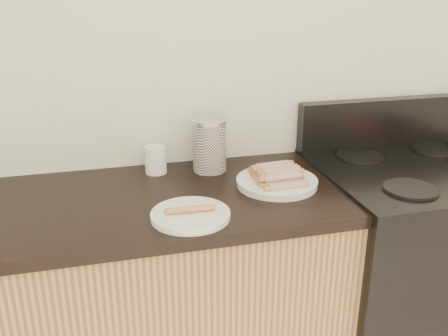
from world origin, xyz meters
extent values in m
cube|color=silver|center=(0.00, 2.00, 1.30)|extent=(4.00, 0.04, 2.60)
cube|color=black|center=(0.78, 1.68, 0.45)|extent=(0.76, 0.65, 0.90)
cube|color=black|center=(0.78, 1.68, 0.91)|extent=(0.76, 0.65, 0.01)
cube|color=black|center=(0.78, 1.96, 1.01)|extent=(0.76, 0.06, 0.20)
cylinder|color=black|center=(0.61, 1.51, 0.92)|extent=(0.18, 0.18, 0.01)
cylinder|color=black|center=(0.61, 1.84, 0.92)|extent=(0.18, 0.18, 0.01)
cylinder|color=black|center=(0.95, 1.84, 0.92)|extent=(0.18, 0.18, 0.01)
cylinder|color=silver|center=(0.20, 1.68, 0.91)|extent=(0.34, 0.34, 0.02)
cylinder|color=white|center=(-0.13, 1.51, 0.91)|extent=(0.27, 0.27, 0.02)
cylinder|color=maroon|center=(0.20, 1.60, 0.93)|extent=(0.12, 0.03, 0.03)
cylinder|color=maroon|center=(0.20, 1.62, 0.93)|extent=(0.12, 0.03, 0.03)
cylinder|color=maroon|center=(0.20, 1.65, 0.93)|extent=(0.12, 0.03, 0.03)
cylinder|color=maroon|center=(0.20, 1.68, 0.93)|extent=(0.12, 0.03, 0.03)
cylinder|color=maroon|center=(0.20, 1.71, 0.93)|extent=(0.12, 0.03, 0.03)
cylinder|color=maroon|center=(0.20, 1.74, 0.93)|extent=(0.12, 0.03, 0.03)
cylinder|color=maroon|center=(0.20, 1.76, 0.93)|extent=(0.12, 0.03, 0.03)
cylinder|color=maroon|center=(0.20, 1.62, 0.95)|extent=(0.12, 0.03, 0.03)
cylinder|color=maroon|center=(0.20, 1.65, 0.95)|extent=(0.12, 0.03, 0.03)
cylinder|color=maroon|center=(0.20, 1.68, 0.95)|extent=(0.12, 0.03, 0.03)
cylinder|color=maroon|center=(0.20, 1.71, 0.95)|extent=(0.12, 0.03, 0.03)
cylinder|color=maroon|center=(0.20, 1.74, 0.95)|extent=(0.12, 0.03, 0.03)
cylinder|color=#CF724D|center=(-0.13, 1.51, 0.93)|extent=(0.13, 0.02, 0.02)
cylinder|color=white|center=(0.01, 1.88, 0.99)|extent=(0.12, 0.12, 0.18)
cylinder|color=silver|center=(0.01, 1.88, 1.09)|extent=(0.13, 0.13, 0.01)
cylinder|color=silver|center=(-0.18, 1.91, 0.95)|extent=(0.09, 0.09, 0.10)
camera|label=1|loc=(-0.37, 0.19, 1.57)|focal=40.00mm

